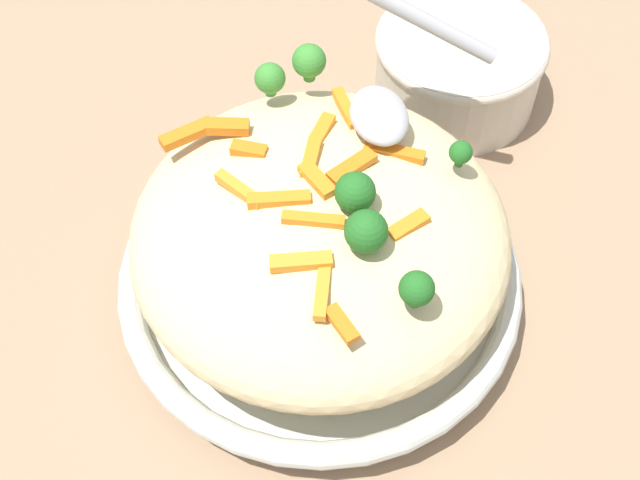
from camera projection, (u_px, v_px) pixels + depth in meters
The scene contains 27 objects.
ground_plane at pixel (320, 298), 0.67m from camera, with size 2.40×2.40×0.00m, color #9E7F60.
serving_bowl at pixel (320, 282), 0.65m from camera, with size 0.30×0.30×0.04m.
pasta_mound at pixel (320, 235), 0.60m from camera, with size 0.27×0.27×0.09m, color beige.
carrot_piece_0 at pixel (323, 128), 0.60m from camera, with size 0.03×0.01×0.01m, color orange.
carrot_piece_1 at pixel (239, 189), 0.57m from camera, with size 0.04×0.01×0.01m, color orange.
carrot_piece_2 at pixel (346, 109), 0.61m from camera, with size 0.04×0.01×0.01m, color orange.
carrot_piece_3 at pixel (249, 150), 0.59m from camera, with size 0.02×0.01×0.01m, color orange.
carrot_piece_4 at pixel (279, 198), 0.56m from camera, with size 0.04×0.01×0.01m, color orange.
carrot_piece_5 at pixel (312, 181), 0.57m from camera, with size 0.03×0.01×0.01m, color orange.
carrot_piece_6 at pixel (322, 291), 0.53m from camera, with size 0.04×0.01×0.01m, color orange.
carrot_piece_7 at pixel (395, 152), 0.59m from camera, with size 0.04×0.01×0.01m, color orange.
carrot_piece_8 at pixel (301, 262), 0.53m from camera, with size 0.04×0.01×0.01m, color orange.
carrot_piece_9 at pixel (408, 226), 0.55m from camera, with size 0.03×0.01×0.01m, color orange.
carrot_piece_10 at pixel (342, 324), 0.51m from camera, with size 0.03×0.01×0.01m, color orange.
carrot_piece_11 at pixel (352, 167), 0.58m from camera, with size 0.04×0.01×0.01m, color orange.
carrot_piece_12 at pixel (312, 158), 0.58m from camera, with size 0.03×0.01×0.01m, color orange.
carrot_piece_13 at pixel (313, 220), 0.55m from camera, with size 0.04×0.01×0.01m, color orange.
carrot_piece_14 at pixel (227, 127), 0.60m from camera, with size 0.03×0.01×0.01m, color orange.
carrot_piece_15 at pixel (187, 134), 0.60m from camera, with size 0.04×0.01×0.01m, color orange.
broccoli_floret_0 at pixel (461, 153), 0.58m from camera, with size 0.02×0.02×0.02m.
broccoli_floret_1 at pixel (355, 192), 0.55m from camera, with size 0.03×0.03×0.03m.
broccoli_floret_2 at pixel (417, 289), 0.51m from camera, with size 0.02×0.02×0.03m.
broccoli_floret_3 at pixel (309, 61), 0.62m from camera, with size 0.02×0.02×0.03m.
broccoli_floret_4 at pixel (270, 79), 0.62m from camera, with size 0.02×0.02×0.03m.
broccoli_floret_5 at pixel (366, 232), 0.53m from camera, with size 0.03×0.03×0.03m.
serving_spoon at pixel (386, 75), 0.60m from camera, with size 0.13×0.14×0.08m.
companion_bowl at pixel (458, 65), 0.76m from camera, with size 0.15×0.15×0.07m.
Camera 1 is at (0.35, -0.07, 0.57)m, focal length 48.49 mm.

